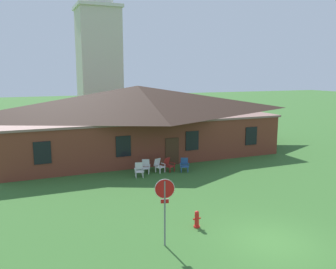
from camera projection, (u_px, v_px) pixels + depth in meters
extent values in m
plane|color=#336028|center=(272.00, 242.00, 14.71)|extent=(200.00, 200.00, 0.00)
cube|color=brown|center=(138.00, 135.00, 30.87)|extent=(21.86, 10.00, 3.20)
cube|color=#835E55|center=(138.00, 116.00, 30.58)|extent=(22.30, 10.20, 0.16)
pyramid|color=black|center=(138.00, 100.00, 30.36)|extent=(22.73, 10.40, 2.48)
cube|color=black|center=(42.00, 153.00, 23.17)|extent=(1.10, 0.06, 1.50)
cube|color=black|center=(123.00, 146.00, 25.24)|extent=(1.10, 0.06, 1.50)
cube|color=black|center=(192.00, 141.00, 27.30)|extent=(1.10, 0.06, 1.50)
cube|color=black|center=(251.00, 136.00, 29.37)|extent=(1.10, 0.06, 1.50)
cube|color=#422819|center=(172.00, 151.00, 26.79)|extent=(1.10, 0.06, 2.10)
cube|color=beige|center=(99.00, 71.00, 43.22)|extent=(4.80, 4.80, 14.37)
cube|color=silver|center=(97.00, 7.00, 41.95)|extent=(5.18, 5.18, 0.36)
cylinder|color=slate|center=(165.00, 214.00, 14.18)|extent=(0.07, 0.07, 2.73)
cylinder|color=white|center=(165.00, 189.00, 14.02)|extent=(0.78, 0.23, 0.81)
cylinder|color=#B71414|center=(165.00, 189.00, 13.99)|extent=(0.74, 0.22, 0.76)
cube|color=#B71414|center=(165.00, 201.00, 14.09)|extent=(0.32, 0.11, 0.16)
cube|color=white|center=(165.00, 201.00, 14.10)|extent=(0.33, 0.11, 0.18)
cube|color=silver|center=(143.00, 175.00, 23.63)|extent=(0.06, 0.06, 0.36)
cube|color=silver|center=(136.00, 176.00, 23.56)|extent=(0.06, 0.06, 0.36)
cube|color=silver|center=(142.00, 173.00, 24.06)|extent=(0.06, 0.06, 0.36)
cube|color=silver|center=(136.00, 174.00, 23.99)|extent=(0.06, 0.06, 0.36)
cube|color=silver|center=(139.00, 172.00, 23.78)|extent=(0.65, 0.63, 0.05)
cube|color=silver|center=(139.00, 166.00, 24.03)|extent=(0.54, 0.30, 0.54)
cube|color=silver|center=(144.00, 169.00, 23.77)|extent=(0.17, 0.47, 0.03)
cube|color=silver|center=(144.00, 171.00, 23.63)|extent=(0.05, 0.05, 0.22)
cube|color=silver|center=(135.00, 169.00, 23.68)|extent=(0.17, 0.47, 0.03)
cube|color=silver|center=(135.00, 171.00, 23.54)|extent=(0.05, 0.05, 0.22)
cube|color=white|center=(149.00, 172.00, 24.46)|extent=(0.07, 0.07, 0.36)
cube|color=white|center=(142.00, 172.00, 24.46)|extent=(0.07, 0.07, 0.36)
cube|color=white|center=(149.00, 170.00, 24.89)|extent=(0.07, 0.07, 0.36)
cube|color=white|center=(143.00, 170.00, 24.89)|extent=(0.07, 0.07, 0.36)
cube|color=white|center=(146.00, 168.00, 24.64)|extent=(0.70, 0.69, 0.05)
cube|color=white|center=(146.00, 163.00, 24.89)|extent=(0.55, 0.37, 0.54)
cube|color=white|center=(150.00, 165.00, 24.58)|extent=(0.24, 0.45, 0.03)
cube|color=white|center=(150.00, 168.00, 24.44)|extent=(0.05, 0.05, 0.22)
cube|color=white|center=(141.00, 165.00, 24.59)|extent=(0.24, 0.45, 0.03)
cube|color=white|center=(141.00, 168.00, 24.44)|extent=(0.05, 0.05, 0.22)
cube|color=white|center=(165.00, 170.00, 24.97)|extent=(0.06, 0.06, 0.36)
cube|color=white|center=(160.00, 171.00, 24.65)|extent=(0.06, 0.06, 0.36)
cube|color=white|center=(160.00, 169.00, 25.28)|extent=(0.06, 0.06, 0.36)
cube|color=white|center=(156.00, 170.00, 24.97)|extent=(0.06, 0.06, 0.36)
cube|color=white|center=(160.00, 167.00, 24.93)|extent=(0.69, 0.68, 0.05)
cube|color=white|center=(157.00, 162.00, 25.10)|extent=(0.55, 0.36, 0.54)
cube|color=white|center=(163.00, 164.00, 25.08)|extent=(0.23, 0.46, 0.03)
cube|color=white|center=(165.00, 166.00, 24.99)|extent=(0.05, 0.05, 0.22)
cube|color=white|center=(157.00, 165.00, 24.69)|extent=(0.23, 0.46, 0.03)
cube|color=white|center=(159.00, 167.00, 24.59)|extent=(0.05, 0.05, 0.22)
cube|color=maroon|center=(174.00, 169.00, 25.16)|extent=(0.07, 0.07, 0.36)
cube|color=maroon|center=(170.00, 170.00, 24.84)|extent=(0.07, 0.07, 0.36)
cube|color=maroon|center=(170.00, 168.00, 25.46)|extent=(0.07, 0.07, 0.36)
cube|color=maroon|center=(165.00, 169.00, 25.14)|extent=(0.07, 0.07, 0.36)
cube|color=maroon|center=(170.00, 166.00, 25.11)|extent=(0.70, 0.69, 0.05)
cube|color=maroon|center=(167.00, 161.00, 25.27)|extent=(0.55, 0.38, 0.54)
cube|color=maroon|center=(173.00, 163.00, 25.27)|extent=(0.24, 0.45, 0.03)
cube|color=maroon|center=(175.00, 165.00, 25.18)|extent=(0.05, 0.05, 0.22)
cube|color=maroon|center=(167.00, 164.00, 24.86)|extent=(0.24, 0.45, 0.03)
cube|color=maroon|center=(169.00, 166.00, 24.77)|extent=(0.05, 0.05, 0.22)
cube|color=#2D5693|center=(188.00, 170.00, 24.89)|extent=(0.07, 0.07, 0.36)
cube|color=#2D5693|center=(181.00, 170.00, 24.89)|extent=(0.07, 0.07, 0.36)
cube|color=#2D5693|center=(187.00, 168.00, 25.33)|extent=(0.07, 0.07, 0.36)
cube|color=#2D5693|center=(181.00, 168.00, 25.32)|extent=(0.07, 0.07, 0.36)
cube|color=#2D5693|center=(184.00, 166.00, 25.07)|extent=(0.70, 0.69, 0.05)
cube|color=#2D5693|center=(184.00, 161.00, 25.33)|extent=(0.55, 0.37, 0.54)
cube|color=#2D5693|center=(189.00, 164.00, 25.02)|extent=(0.23, 0.46, 0.03)
cube|color=#2D5693|center=(189.00, 166.00, 24.88)|extent=(0.05, 0.05, 0.22)
cube|color=#2D5693|center=(180.00, 164.00, 25.02)|extent=(0.23, 0.46, 0.03)
cube|color=#2D5693|center=(180.00, 166.00, 24.88)|extent=(0.05, 0.05, 0.22)
cylinder|color=red|center=(197.00, 226.00, 16.10)|extent=(0.28, 0.28, 0.08)
cylinder|color=red|center=(197.00, 220.00, 16.05)|extent=(0.20, 0.20, 0.55)
sphere|color=red|center=(197.00, 213.00, 15.99)|extent=(0.20, 0.20, 0.20)
cylinder|color=red|center=(194.00, 219.00, 15.99)|extent=(0.10, 0.08, 0.08)
cylinder|color=red|center=(199.00, 218.00, 16.09)|extent=(0.10, 0.08, 0.08)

